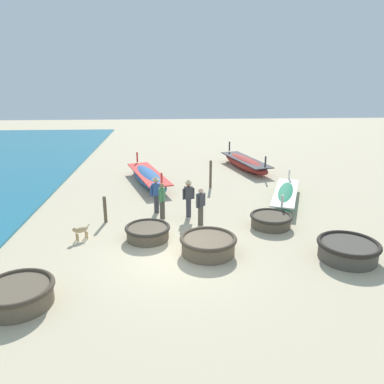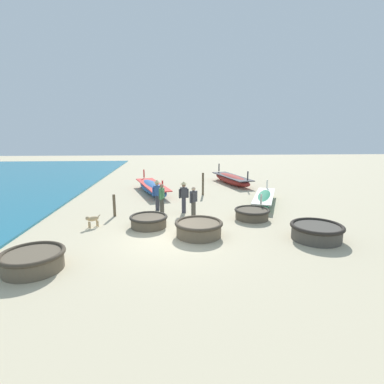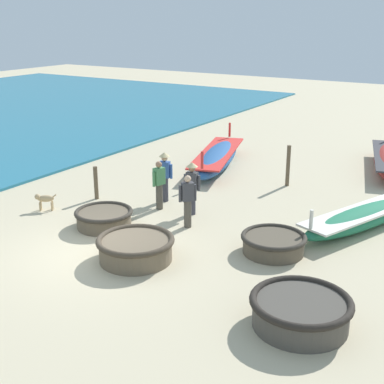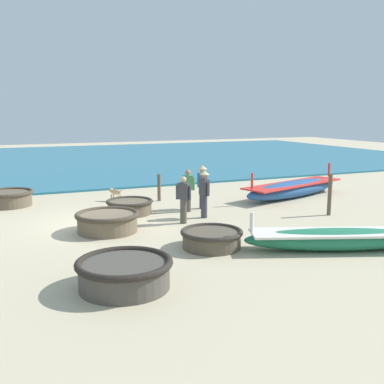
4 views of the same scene
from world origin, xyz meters
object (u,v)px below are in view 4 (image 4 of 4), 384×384
Objects in this scene: coracle_far_right at (108,221)px; mooring_post_shoreline at (159,188)px; long_boat_white_hull at (337,239)px; fisherman_with_hat at (204,191)px; coracle_upturned at (130,206)px; long_boat_green_hull at (293,188)px; mooring_post_mid_beach at (330,195)px; coracle_far_left at (8,198)px; fisherman_standing_right at (188,189)px; fisherman_by_coracle at (202,184)px; coracle_center at (124,272)px; coracle_tilted at (212,238)px; dog at (115,192)px; fisherman_standing_left at (183,199)px.

coracle_far_right is 5.05m from mooring_post_shoreline.
fisherman_with_hat reaches higher than long_boat_white_hull.
long_boat_green_hull is (-0.37, 7.44, 0.09)m from coracle_upturned.
mooring_post_mid_beach is at bearing 44.00° from mooring_post_shoreline.
fisherman_standing_right is (3.74, 6.12, 0.51)m from coracle_far_left.
fisherman_standing_right is 1.05× the size of mooring_post_mid_beach.
mooring_post_mid_beach is at bearing -15.18° from long_boat_green_hull.
mooring_post_mid_beach is at bearing 142.71° from long_boat_white_hull.
coracle_far_left is at bearing -116.92° from fisherman_by_coracle.
fisherman_with_hat is 1.15m from fisherman_standing_right.
fisherman_by_coracle reaches higher than coracle_far_left.
coracle_far_left is 0.32× the size of long_boat_green_hull.
long_boat_green_hull is (-7.14, 9.43, 0.03)m from coracle_center.
fisherman_by_coracle is at bearing 158.30° from coracle_tilted.
dog is (-2.50, 0.07, 0.09)m from coracle_upturned.
fisherman_with_hat reaches higher than coracle_far_left.
coracle_far_right is 0.96× the size of coracle_center.
fisherman_by_coracle is at bearing 111.03° from fisherman_standing_right.
coracle_upturned is at bearing -1.71° from dog.
fisherman_standing_left reaches higher than long_boat_white_hull.
fisherman_standing_right is (-1.64, 3.38, 0.50)m from coracle_far_right.
fisherman_by_coracle is (-0.27, 0.71, 0.12)m from fisherman_standing_right.
long_boat_white_hull reaches higher than coracle_far_left.
fisherman_with_hat is at bearing 7.25° from mooring_post_shoreline.
fisherman_standing_right is 3.65m from dog.
coracle_upturned is at bearing 51.31° from coracle_far_left.
fisherman_standing_right is (-6.26, 4.07, 0.49)m from coracle_center.
coracle_tilted is at bearing -21.48° from fisherman_with_hat.
coracle_tilted is 3.36m from long_boat_white_hull.
long_boat_green_hull is 1.18× the size of long_boat_white_hull.
mooring_post_shoreline is at bearing 172.88° from coracle_tilted.
fisherman_by_coracle is 1.49× the size of mooring_post_shoreline.
dog is 8.51m from mooring_post_mid_beach.
fisherman_standing_left is 1.07m from fisherman_with_hat.
mooring_post_shoreline is (-8.63, 3.77, 0.22)m from coracle_center.
dog is (-3.02, -2.01, -0.46)m from fisherman_standing_right.
mooring_post_mid_beach reaches higher than long_boat_green_hull.
long_boat_green_hull is 7.67m from dog.
coracle_upturned is 7.54m from long_boat_white_hull.
coracle_tilted is 5.91m from mooring_post_mid_beach.
fisherman_standing_left is 0.94× the size of fisherman_with_hat.
fisherman_standing_left is 3.99m from mooring_post_shoreline.
coracle_upturned is 1.02× the size of fisherman_by_coracle.
long_boat_white_hull is at bearing 63.51° from coracle_tilted.
fisherman_standing_right is (0.88, -5.36, 0.47)m from long_boat_green_hull.
coracle_far_right is 3.42× the size of dog.
coracle_far_left is 6.04m from coracle_far_right.
coracle_far_left is at bearing -153.04° from coracle_far_right.
long_boat_white_hull is 4.27m from mooring_post_mid_beach.
mooring_post_mid_beach is (-1.88, 5.58, 0.47)m from coracle_tilted.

